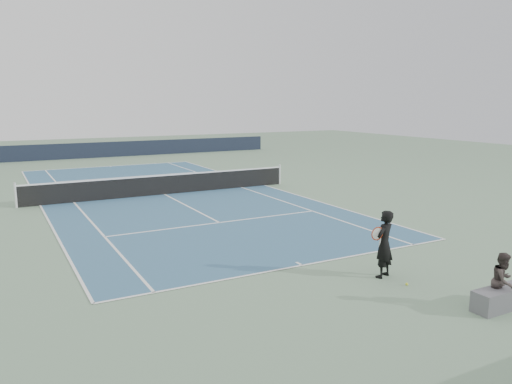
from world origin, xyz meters
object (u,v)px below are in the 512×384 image
tennis_player (384,244)px  spectator_bench (502,289)px  tennis_net (164,184)px  tennis_ball (407,284)px

tennis_player → spectator_bench: size_ratio=1.15×
tennis_net → tennis_player: size_ratio=7.49×
tennis_net → tennis_ball: size_ratio=186.49×
tennis_net → tennis_player: 13.63m
tennis_net → spectator_bench: 16.42m
tennis_ball → tennis_net: bearing=95.7°
tennis_player → tennis_ball: (0.10, -0.74, -0.83)m
tennis_ball → spectator_bench: size_ratio=0.05×
tennis_net → tennis_player: bearing=-84.5°
tennis_net → spectator_bench: size_ratio=8.58×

